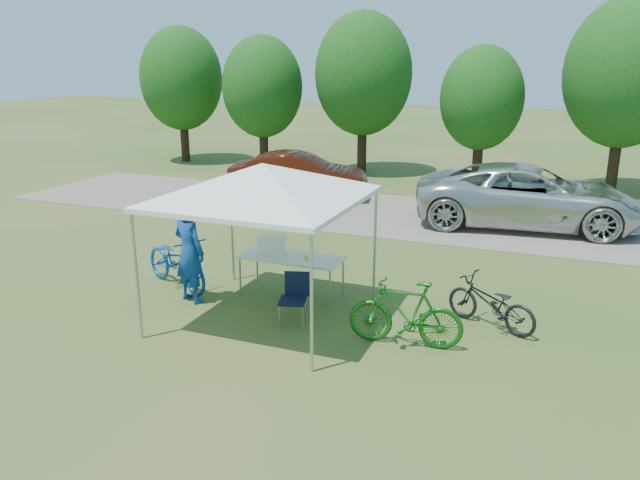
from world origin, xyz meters
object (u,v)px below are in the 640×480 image
(folding_table, at_px, (291,259))
(bike_green, at_px, (406,313))
(folding_chair, at_px, (295,293))
(bike_blue, at_px, (177,261))
(minivan, at_px, (529,196))
(cooler, at_px, (272,245))
(sedan, at_px, (299,175))
(cyclist, at_px, (189,251))
(bike_dark, at_px, (491,303))

(folding_table, bearing_deg, bike_green, -26.06)
(folding_chair, relative_size, bike_blue, 0.44)
(minivan, bearing_deg, bike_green, 165.72)
(cooler, xyz_separation_m, sedan, (-2.99, 7.98, -0.23))
(cooler, relative_size, bike_green, 0.26)
(folding_table, relative_size, cyclist, 1.00)
(bike_dark, distance_m, minivan, 7.09)
(bike_blue, xyz_separation_m, minivan, (6.06, 7.41, 0.32))
(cooler, bearing_deg, folding_chair, -48.05)
(cyclist, bearing_deg, sedan, -61.84)
(cooler, relative_size, bike_dark, 0.29)
(folding_table, xyz_separation_m, bike_dark, (3.68, -0.04, -0.32))
(bike_green, bearing_deg, sedan, -153.51)
(sedan, bearing_deg, minivan, -111.90)
(bike_dark, xyz_separation_m, minivan, (0.06, 7.08, 0.40))
(folding_table, height_order, cyclist, cyclist)
(bike_blue, bearing_deg, bike_green, -75.85)
(bike_green, xyz_separation_m, minivan, (1.21, 8.28, 0.30))
(minivan, distance_m, sedan, 7.20)
(cooler, height_order, bike_dark, cooler)
(folding_chair, xyz_separation_m, bike_green, (1.99, -0.19, 0.03))
(sedan, bearing_deg, bike_green, -161.64)
(bike_green, height_order, minivan, minivan)
(folding_table, relative_size, bike_dark, 1.17)
(folding_chair, height_order, bike_blue, bike_blue)
(folding_chair, distance_m, sedan, 9.85)
(sedan, bearing_deg, cyclist, 176.78)
(cooler, height_order, sedan, sedan)
(bike_dark, distance_m, sedan, 10.71)
(cooler, distance_m, bike_green, 3.21)
(folding_table, bearing_deg, minivan, 62.00)
(cooler, bearing_deg, bike_blue, -169.05)
(folding_chair, bearing_deg, bike_green, -22.05)
(cyclist, bearing_deg, cooler, -126.81)
(minivan, bearing_deg, bike_blue, 134.77)
(cyclist, bearing_deg, bike_green, -167.48)
(folding_chair, distance_m, bike_dark, 3.30)
(cooler, xyz_separation_m, bike_blue, (-1.92, -0.37, -0.45))
(bike_green, distance_m, sedan, 10.96)
(bike_blue, bearing_deg, folding_chair, -78.97)
(folding_table, xyz_separation_m, sedan, (-3.39, 7.98, -0.01))
(folding_table, bearing_deg, bike_blue, -170.90)
(cyclist, height_order, bike_blue, cyclist)
(cooler, distance_m, minivan, 8.17)
(bike_dark, bearing_deg, bike_green, -20.28)
(folding_chair, bearing_deg, bike_blue, 150.23)
(cooler, distance_m, cyclist, 1.54)
(folding_chair, xyz_separation_m, bike_dark, (3.14, 1.00, -0.08))
(cooler, xyz_separation_m, minivan, (4.14, 7.04, -0.13))
(cooler, height_order, bike_blue, cooler)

